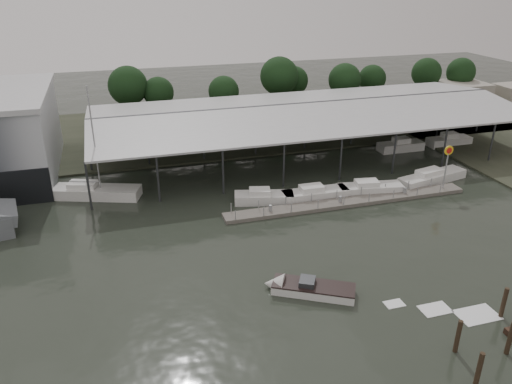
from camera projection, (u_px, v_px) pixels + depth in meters
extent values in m
plane|color=#252B23|center=(239.00, 274.00, 42.08)|extent=(200.00, 200.00, 0.00)
cube|color=#383B2C|center=(171.00, 132.00, 78.80)|extent=(140.00, 30.00, 0.30)
cube|color=#2F3234|center=(306.00, 103.00, 68.25)|extent=(58.00, 0.40, 0.30)
cylinder|color=#2F3234|center=(88.00, 186.00, 52.28)|extent=(0.24, 0.24, 5.50)
cylinder|color=#2F3234|center=(90.00, 126.00, 72.40)|extent=(0.24, 0.24, 5.50)
cylinder|color=#2F3234|center=(435.00, 99.00, 87.51)|extent=(0.24, 0.24, 5.50)
cube|color=#656059|center=(348.00, 202.00, 54.66)|extent=(28.00, 2.00, 0.40)
cylinder|color=gray|center=(235.00, 216.00, 50.24)|extent=(0.10, 0.10, 1.20)
cylinder|color=gray|center=(446.00, 181.00, 58.59)|extent=(0.10, 0.10, 1.20)
cube|color=gray|center=(340.00, 199.00, 54.20)|extent=(0.30, 0.30, 0.70)
cylinder|color=gray|center=(445.00, 171.00, 56.85)|extent=(0.16, 0.16, 5.00)
cylinder|color=yellow|center=(449.00, 150.00, 55.83)|extent=(1.10, 0.12, 1.10)
cylinder|color=red|center=(449.00, 151.00, 55.77)|extent=(0.70, 0.05, 0.70)
cube|color=gray|center=(458.00, 93.00, 94.97)|extent=(10.00, 8.00, 4.00)
cube|color=#5A6064|center=(0.00, 213.00, 48.47)|extent=(3.85, 5.00, 1.78)
cube|color=silver|center=(97.00, 193.00, 56.14)|extent=(9.94, 5.67, 1.40)
cube|color=silver|center=(83.00, 185.00, 55.85)|extent=(3.50, 2.72, 0.80)
cylinder|color=gray|center=(94.00, 140.00, 53.55)|extent=(0.16, 0.16, 11.72)
cylinder|color=gray|center=(85.00, 181.00, 55.63)|extent=(3.34, 1.28, 0.12)
cube|color=silver|center=(313.00, 290.00, 39.47)|extent=(6.64, 4.93, 0.90)
cone|color=silver|center=(274.00, 284.00, 40.11)|extent=(2.38, 2.53, 2.00)
cube|color=black|center=(314.00, 285.00, 39.30)|extent=(6.67, 4.99, 0.12)
cube|color=#2F3234|center=(307.00, 282.00, 39.31)|extent=(1.73, 1.81, 0.50)
cube|color=white|center=(394.00, 304.00, 38.33)|extent=(2.30, 1.50, 0.04)
cube|color=white|center=(435.00, 309.00, 37.72)|extent=(3.10, 2.00, 0.04)
cube|color=white|center=(477.00, 315.00, 37.11)|extent=(3.90, 2.50, 0.04)
cube|color=silver|center=(264.00, 198.00, 54.93)|extent=(6.80, 3.71, 1.10)
cube|color=silver|center=(260.00, 192.00, 54.47)|extent=(2.59, 2.11, 0.70)
cube|color=silver|center=(315.00, 195.00, 55.76)|extent=(7.53, 2.36, 1.10)
cube|color=silver|center=(312.00, 189.00, 55.30)|extent=(2.65, 1.66, 0.70)
cube|color=silver|center=(370.00, 189.00, 57.12)|extent=(7.62, 3.29, 1.10)
cube|color=silver|center=(367.00, 183.00, 56.67)|extent=(2.79, 1.98, 0.70)
cube|color=silver|center=(432.00, 178.00, 60.19)|extent=(9.60, 4.15, 1.10)
cube|color=silver|center=(429.00, 172.00, 59.73)|extent=(3.54, 2.27, 0.70)
cylinder|color=#36281B|center=(509.00, 342.00, 33.02)|extent=(0.32, 0.32, 3.16)
cylinder|color=#36281B|center=(478.00, 374.00, 30.28)|extent=(0.32, 0.32, 3.28)
cylinder|color=#36281B|center=(457.00, 340.00, 33.20)|extent=(0.32, 0.32, 3.13)
cylinder|color=#36281B|center=(503.00, 306.00, 36.55)|extent=(0.32, 0.32, 3.12)
cylinder|color=black|center=(130.00, 110.00, 82.33)|extent=(0.50, 0.50, 4.53)
sphere|color=#193516|center=(128.00, 86.00, 80.66)|extent=(6.34, 6.34, 6.34)
cylinder|color=black|center=(160.00, 112.00, 83.35)|extent=(0.50, 0.50, 3.61)
sphere|color=#193516|center=(158.00, 92.00, 82.02)|extent=(5.05, 5.05, 5.05)
cylinder|color=black|center=(224.00, 111.00, 83.94)|extent=(0.50, 0.50, 3.63)
sphere|color=#193516|center=(224.00, 91.00, 82.61)|extent=(5.08, 5.08, 5.08)
cylinder|color=black|center=(279.00, 100.00, 88.28)|extent=(0.50, 0.50, 4.74)
sphere|color=#193516|center=(279.00, 76.00, 86.55)|extent=(6.63, 6.63, 6.63)
cylinder|color=black|center=(293.00, 99.00, 91.55)|extent=(0.50, 0.50, 3.68)
sphere|color=#193516|center=(294.00, 81.00, 90.19)|extent=(5.16, 5.16, 5.16)
cylinder|color=black|center=(343.00, 100.00, 89.53)|extent=(0.50, 0.50, 4.10)
sphere|color=#193516|center=(345.00, 80.00, 88.02)|extent=(5.74, 5.74, 5.74)
cylinder|color=black|center=(370.00, 96.00, 93.66)|extent=(0.50, 0.50, 3.61)
sphere|color=#193516|center=(372.00, 79.00, 92.33)|extent=(5.05, 5.05, 5.05)
cylinder|color=black|center=(424.00, 91.00, 96.29)|extent=(0.50, 0.50, 3.98)
sphere|color=#193516|center=(426.00, 73.00, 94.83)|extent=(5.57, 5.57, 5.57)
cylinder|color=black|center=(458.00, 90.00, 97.64)|extent=(0.50, 0.50, 3.88)
sphere|color=#193516|center=(461.00, 72.00, 96.22)|extent=(5.43, 5.43, 5.43)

